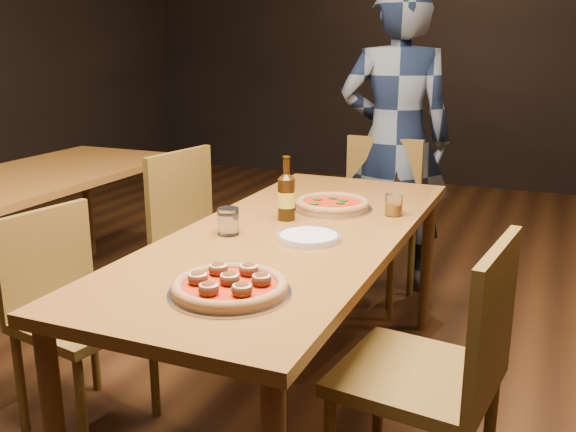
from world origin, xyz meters
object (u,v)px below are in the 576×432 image
at_px(chair_main_sw, 215,246).
at_px(chair_main_e, 416,373).
at_px(plate_stack, 309,237).
at_px(amber_glass, 394,205).
at_px(chair_main_nw, 83,319).
at_px(water_glass, 228,221).
at_px(table_main, 293,249).
at_px(table_left, 15,192).
at_px(pizza_margherita, 332,204).
at_px(chair_end, 370,221).
at_px(pizza_meatball, 230,286).
at_px(beer_bottle, 286,198).
at_px(diner, 395,142).

bearing_deg(chair_main_sw, chair_main_e, -116.98).
height_order(plate_stack, amber_glass, amber_glass).
distance_m(chair_main_nw, water_glass, 0.66).
bearing_deg(chair_main_nw, table_main, -48.60).
distance_m(table_left, pizza_margherita, 1.74).
distance_m(chair_end, plate_stack, 1.31).
distance_m(chair_main_nw, chair_main_e, 1.25).
relative_size(pizza_meatball, pizza_margherita, 1.05).
distance_m(table_left, amber_glass, 2.00).
bearing_deg(chair_main_nw, water_glass, -50.10).
height_order(chair_main_e, beer_bottle, beer_bottle).
xyz_separation_m(chair_main_e, plate_stack, (-0.47, 0.31, 0.28)).
distance_m(pizza_meatball, amber_glass, 1.04).
height_order(pizza_meatball, amber_glass, amber_glass).
bearing_deg(amber_glass, table_left, -178.15).
bearing_deg(pizza_margherita, plate_stack, -81.77).
distance_m(chair_main_e, chair_end, 1.69).
bearing_deg(chair_main_e, chair_end, -152.12).
bearing_deg(chair_main_e, diner, -156.63).
xyz_separation_m(table_left, chair_main_sw, (1.11, 0.14, -0.19)).
bearing_deg(plate_stack, chair_end, 95.62).
bearing_deg(table_main, chair_main_sw, 143.44).
height_order(table_main, diner, diner).
bearing_deg(chair_main_sw, table_left, 105.82).
distance_m(chair_main_nw, pizza_meatball, 0.86).
bearing_deg(diner, amber_glass, 87.83).
height_order(pizza_meatball, pizza_margherita, pizza_meatball).
relative_size(chair_main_e, water_glass, 9.57).
xyz_separation_m(table_left, beer_bottle, (1.62, -0.17, 0.16)).
distance_m(table_left, chair_end, 1.90).
height_order(table_main, water_glass, water_glass).
relative_size(water_glass, diner, 0.06).
bearing_deg(beer_bottle, plate_stack, -50.62).
relative_size(table_left, chair_main_nw, 2.29).
relative_size(table_main, pizza_margherita, 5.95).
xyz_separation_m(table_main, plate_stack, (0.10, -0.09, 0.08)).
xyz_separation_m(chair_main_sw, beer_bottle, (0.50, -0.30, 0.35)).
distance_m(table_main, table_left, 1.73).
xyz_separation_m(table_left, water_glass, (1.50, -0.44, 0.12)).
bearing_deg(chair_end, chair_main_nw, -108.30).
bearing_deg(beer_bottle, chair_main_nw, -137.97).
bearing_deg(chair_end, water_glass, -93.45).
relative_size(table_main, water_glass, 19.99).
distance_m(chair_end, amber_glass, 0.93).
height_order(table_left, pizza_meatball, pizza_meatball).
distance_m(chair_main_sw, pizza_meatball, 1.30).
height_order(chair_end, water_glass, chair_end).
bearing_deg(chair_main_e, table_left, -99.88).
relative_size(pizza_margherita, plate_stack, 1.50).
distance_m(pizza_margherita, water_glass, 0.55).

